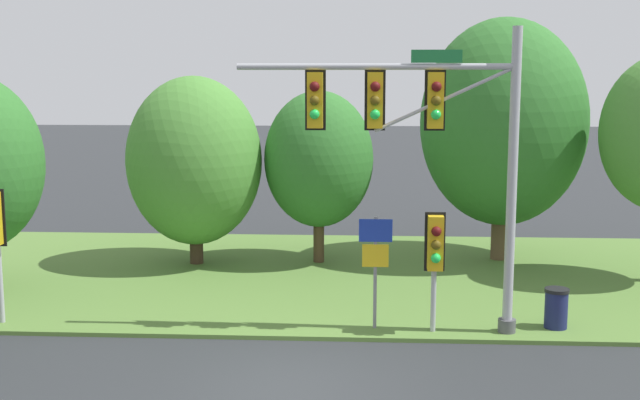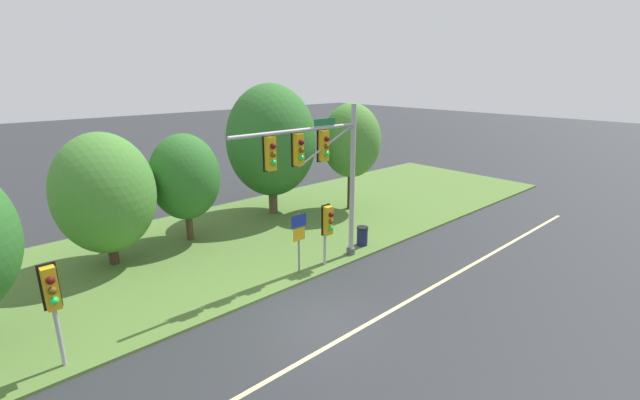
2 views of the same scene
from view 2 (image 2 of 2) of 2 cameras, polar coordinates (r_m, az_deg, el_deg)
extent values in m
plane|color=#282B2D|center=(15.20, 0.26, -15.77)|extent=(160.00, 160.00, 0.00)
cube|color=beige|center=(14.48, 3.63, -17.60)|extent=(36.00, 0.16, 0.01)
cube|color=#517533|center=(21.31, -15.00, -6.31)|extent=(48.00, 11.50, 0.10)
cylinder|color=#9EA0A5|center=(18.89, 4.33, 2.34)|extent=(0.22, 0.22, 6.81)
cylinder|color=#4C4C51|center=(19.93, 4.13, -6.76)|extent=(0.40, 0.40, 0.30)
cylinder|color=#9EA0A5|center=(16.37, -2.92, 9.25)|extent=(6.07, 0.14, 0.14)
cylinder|color=#9EA0A5|center=(17.46, 0.99, 7.40)|extent=(3.07, 0.08, 1.47)
cube|color=gold|center=(17.33, 0.51, 7.24)|extent=(0.34, 0.28, 1.22)
cube|color=black|center=(17.45, 0.15, 7.30)|extent=(0.46, 0.04, 1.34)
sphere|color=#4C0C0C|center=(17.16, 0.92, 8.15)|extent=(0.22, 0.22, 0.22)
sphere|color=#51420C|center=(17.20, 0.92, 7.16)|extent=(0.22, 0.22, 0.22)
sphere|color=green|center=(17.25, 0.91, 6.18)|extent=(0.22, 0.22, 0.22)
cube|color=gold|center=(16.48, -2.88, 6.73)|extent=(0.34, 0.28, 1.22)
cube|color=black|center=(16.60, -3.24, 6.80)|extent=(0.46, 0.04, 1.34)
sphere|color=#4C0C0C|center=(16.29, -2.50, 7.69)|extent=(0.22, 0.22, 0.22)
sphere|color=#51420C|center=(16.34, -2.48, 6.65)|extent=(0.22, 0.22, 0.22)
sphere|color=green|center=(16.39, -2.47, 5.62)|extent=(0.22, 0.22, 0.22)
cube|color=gold|center=(15.69, -6.62, 6.14)|extent=(0.34, 0.28, 1.22)
cube|color=black|center=(15.81, -6.97, 6.21)|extent=(0.46, 0.04, 1.34)
sphere|color=#4C0C0C|center=(15.49, -6.27, 7.15)|extent=(0.22, 0.22, 0.22)
sphere|color=#51420C|center=(15.54, -6.24, 6.06)|extent=(0.22, 0.22, 0.22)
sphere|color=green|center=(15.60, -6.20, 4.97)|extent=(0.22, 0.22, 0.22)
cube|color=#196B33|center=(17.17, 0.63, 10.35)|extent=(1.10, 0.04, 0.28)
cylinder|color=#9EA0A5|center=(14.28, -31.78, -13.17)|extent=(0.12, 0.12, 3.07)
cube|color=gold|center=(13.68, -32.24, -9.93)|extent=(0.34, 0.28, 1.22)
cube|color=black|center=(13.83, -32.37, -9.69)|extent=(0.46, 0.04, 1.34)
sphere|color=#4C0C0C|center=(13.40, -32.29, -9.06)|extent=(0.22, 0.22, 0.22)
sphere|color=#51420C|center=(13.52, -32.09, -10.21)|extent=(0.22, 0.22, 0.22)
sphere|color=green|center=(13.65, -31.90, -11.35)|extent=(0.22, 0.22, 0.22)
cylinder|color=#9EA0A5|center=(18.38, 0.65, -4.84)|extent=(0.12, 0.12, 2.64)
cube|color=gold|center=(17.98, 1.09, -2.75)|extent=(0.34, 0.28, 1.22)
cube|color=black|center=(18.09, 0.74, -2.62)|extent=(0.46, 0.04, 1.34)
sphere|color=#4C0C0C|center=(17.76, 1.49, -1.97)|extent=(0.22, 0.22, 0.22)
sphere|color=#51420C|center=(17.86, 1.48, -2.89)|extent=(0.22, 0.22, 0.22)
sphere|color=green|center=(17.96, 1.47, -3.79)|extent=(0.22, 0.22, 0.22)
cylinder|color=slate|center=(17.69, -2.86, -5.80)|extent=(0.08, 0.08, 2.60)
cube|color=#193399|center=(17.32, -2.84, -2.80)|extent=(0.76, 0.03, 0.52)
cube|color=gold|center=(17.52, -2.81, -4.59)|extent=(0.60, 0.03, 0.52)
cylinder|color=#423021|center=(20.69, -26.02, -4.97)|extent=(0.41, 0.41, 2.06)
ellipsoid|color=#478433|center=(20.06, -26.80, 0.80)|extent=(4.11, 4.11, 5.13)
cylinder|color=#4C3823|center=(22.21, -17.11, -2.24)|extent=(0.33, 0.33, 2.30)
ellipsoid|color=#2D6B28|center=(21.65, -17.57, 2.95)|extent=(3.35, 3.35, 4.19)
cylinder|color=brown|center=(25.44, -6.32, 1.49)|extent=(0.51, 0.51, 2.92)
ellipsoid|color=#2D6B28|center=(24.85, -6.52, 7.89)|extent=(5.12, 5.12, 6.40)
cylinder|color=#423021|center=(26.12, 4.08, 2.31)|extent=(0.35, 0.35, 3.23)
ellipsoid|color=#478433|center=(25.61, 4.20, 7.91)|extent=(3.51, 3.51, 4.39)
cylinder|color=#191E4C|center=(20.86, 5.65, -4.89)|extent=(0.52, 0.52, 0.85)
cylinder|color=black|center=(20.70, 5.69, -3.70)|extent=(0.56, 0.56, 0.08)
camera|label=1|loc=(11.55, 72.36, -6.63)|focal=45.00mm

